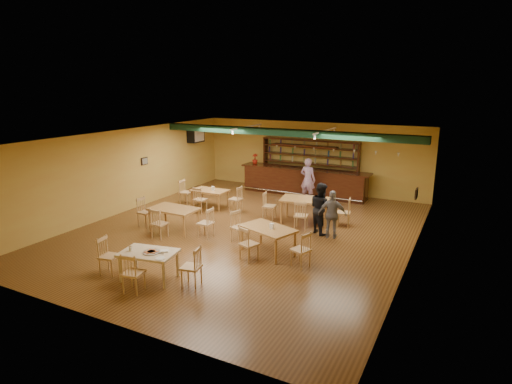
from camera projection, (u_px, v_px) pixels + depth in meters
The scene contains 23 objects.
floor at pixel (246, 231), 13.64m from camera, with size 12.00×12.00×0.00m, color #563518.
ceiling_beam at pixel (283, 132), 15.35m from camera, with size 10.00×0.30×0.25m, color #10321F.
track_rail_left at pixel (247, 127), 16.65m from camera, with size 0.05×2.50×0.05m, color white.
track_rail_right at pixel (325, 131), 15.23m from camera, with size 0.05×2.50×0.05m, color white.
ac_unit at pixel (196, 136), 18.81m from camera, with size 0.34×0.70×0.48m, color white.
picture_left at pixel (144, 161), 16.29m from camera, with size 0.04×0.34×0.28m, color black.
picture_right at pixel (417, 194), 11.45m from camera, with size 0.04×0.34×0.28m, color black.
bar_counter at pixel (304, 182), 17.95m from camera, with size 5.55×0.85×1.13m, color #34100A.
back_bar_hutch at pixel (309, 166), 18.35m from camera, with size 4.29×0.40×2.28m, color #34100A.
poinsettia at pixel (255, 159), 18.78m from camera, with size 0.25×0.25×0.46m, color #AC1F0F.
dining_table_a at pixel (210, 198), 16.18m from camera, with size 1.35×0.81×0.68m, color olive.
dining_table_b at pixel (305, 210), 14.39m from camera, with size 1.65×0.99×0.82m, color olive.
dining_table_c at pixel (174, 220), 13.52m from camera, with size 1.52×0.91×0.76m, color olive.
dining_table_d at pixel (268, 240), 11.73m from camera, with size 1.50×0.90×0.75m, color olive.
near_table at pixel (149, 265), 10.17m from camera, with size 1.31×0.84×0.70m, color tan.
pizza_tray at pixel (151, 252), 10.04m from camera, with size 0.40×0.40×0.01m, color silver.
parmesan_shaker at pixel (131, 249), 10.14m from camera, with size 0.07×0.07×0.11m, color #EAE5C6.
napkin_stack at pixel (164, 251), 10.10m from camera, with size 0.20×0.15×0.03m, color white.
pizza_server at pixel (157, 252), 10.02m from camera, with size 0.32×0.09×0.00m, color silver.
side_plate at pixel (160, 258), 9.69m from camera, with size 0.22×0.22×0.01m, color white.
patron_bar at pixel (308, 180), 16.95m from camera, with size 0.63×0.42×1.74m, color #9751B1.
patron_right_a at pixel (321, 208), 13.24m from camera, with size 0.79×0.61×1.62m, color black.
patron_right_b at pixel (332, 215), 12.83m from camera, with size 0.87×0.36×1.48m, color gray.
Camera 1 is at (6.19, -11.34, 4.56)m, focal length 29.86 mm.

